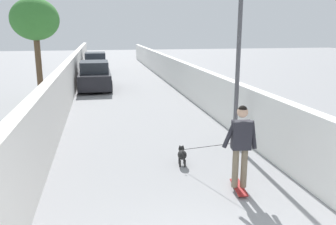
{
  "coord_description": "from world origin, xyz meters",
  "views": [
    {
      "loc": [
        -3.45,
        1.44,
        3.26
      ],
      "look_at": [
        5.75,
        -0.39,
        1.0
      ],
      "focal_mm": 37.04,
      "sensor_mm": 36.0,
      "label": 1
    }
  ],
  "objects_px": {
    "person_skateboarder": "(241,140)",
    "dog": "(182,154)",
    "tree_left_mid": "(35,21)",
    "skateboard": "(239,187)",
    "car_far": "(96,63)",
    "lamp_post": "(239,38)",
    "car_near": "(95,76)"
  },
  "relations": [
    {
      "from": "dog",
      "to": "car_near",
      "type": "distance_m",
      "value": 12.05
    },
    {
      "from": "lamp_post",
      "to": "person_skateboarder",
      "type": "relative_size",
      "value": 2.57
    },
    {
      "from": "skateboard",
      "to": "car_far",
      "type": "xyz_separation_m",
      "value": [
        21.09,
        2.99,
        0.65
      ]
    },
    {
      "from": "car_near",
      "to": "car_far",
      "type": "relative_size",
      "value": 0.96
    },
    {
      "from": "car_near",
      "to": "car_far",
      "type": "bearing_deg",
      "value": 0.0
    },
    {
      "from": "person_skateboarder",
      "to": "dog",
      "type": "relative_size",
      "value": 0.92
    },
    {
      "from": "lamp_post",
      "to": "skateboard",
      "type": "relative_size",
      "value": 5.4
    },
    {
      "from": "dog",
      "to": "tree_left_mid",
      "type": "bearing_deg",
      "value": 27.85
    },
    {
      "from": "tree_left_mid",
      "to": "car_far",
      "type": "bearing_deg",
      "value": -12.49
    },
    {
      "from": "dog",
      "to": "car_near",
      "type": "xyz_separation_m",
      "value": [
        11.85,
        2.17,
        0.44
      ]
    },
    {
      "from": "lamp_post",
      "to": "dog",
      "type": "distance_m",
      "value": 3.51
    },
    {
      "from": "tree_left_mid",
      "to": "car_near",
      "type": "distance_m",
      "value": 4.95
    },
    {
      "from": "tree_left_mid",
      "to": "skateboard",
      "type": "height_order",
      "value": "tree_left_mid"
    },
    {
      "from": "skateboard",
      "to": "car_near",
      "type": "bearing_deg",
      "value": 12.53
    },
    {
      "from": "skateboard",
      "to": "person_skateboarder",
      "type": "distance_m",
      "value": 1.03
    },
    {
      "from": "lamp_post",
      "to": "car_near",
      "type": "height_order",
      "value": "lamp_post"
    },
    {
      "from": "tree_left_mid",
      "to": "lamp_post",
      "type": "xyz_separation_m",
      "value": [
        -7.46,
        -6.41,
        -0.61
      ]
    },
    {
      "from": "tree_left_mid",
      "to": "lamp_post",
      "type": "distance_m",
      "value": 9.85
    },
    {
      "from": "dog",
      "to": "car_far",
      "type": "relative_size",
      "value": 0.44
    },
    {
      "from": "tree_left_mid",
      "to": "person_skateboarder",
      "type": "bearing_deg",
      "value": -152.26
    },
    {
      "from": "skateboard",
      "to": "car_far",
      "type": "distance_m",
      "value": 21.31
    },
    {
      "from": "skateboard",
      "to": "car_near",
      "type": "relative_size",
      "value": 0.2
    },
    {
      "from": "dog",
      "to": "car_near",
      "type": "relative_size",
      "value": 0.45
    },
    {
      "from": "skateboard",
      "to": "person_skateboarder",
      "type": "xyz_separation_m",
      "value": [
        -0.0,
        0.0,
        1.03
      ]
    },
    {
      "from": "tree_left_mid",
      "to": "lamp_post",
      "type": "bearing_deg",
      "value": -139.34
    },
    {
      "from": "person_skateboarder",
      "to": "dog",
      "type": "bearing_deg",
      "value": 27.18
    },
    {
      "from": "lamp_post",
      "to": "dog",
      "type": "bearing_deg",
      "value": 123.01
    },
    {
      "from": "lamp_post",
      "to": "person_skateboarder",
      "type": "bearing_deg",
      "value": 159.97
    },
    {
      "from": "lamp_post",
      "to": "dog",
      "type": "height_order",
      "value": "lamp_post"
    },
    {
      "from": "tree_left_mid",
      "to": "dog",
      "type": "xyz_separation_m",
      "value": [
        -8.65,
        -4.57,
        -3.35
      ]
    },
    {
      "from": "dog",
      "to": "car_far",
      "type": "height_order",
      "value": "car_far"
    },
    {
      "from": "skateboard",
      "to": "car_far",
      "type": "relative_size",
      "value": 0.19
    }
  ]
}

